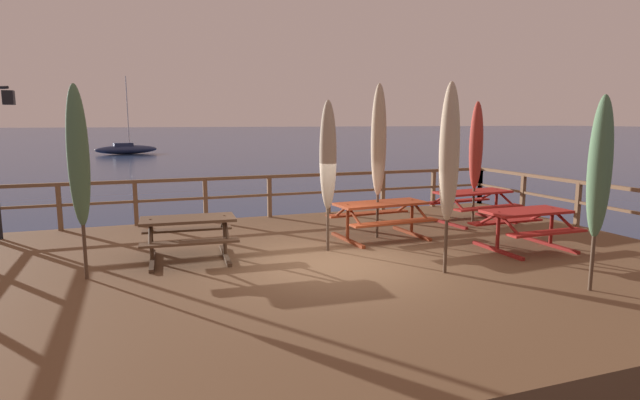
{
  "coord_description": "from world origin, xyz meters",
  "views": [
    {
      "loc": [
        -3.21,
        -8.18,
        3.28
      ],
      "look_at": [
        0.0,
        0.71,
        1.82
      ],
      "focal_mm": 28.77,
      "sensor_mm": 36.0,
      "label": 1
    }
  ],
  "objects_px": {
    "picnic_table_mid_left": "(381,212)",
    "picnic_table_front_right": "(473,199)",
    "patio_umbrella_short_back": "(78,157)",
    "patio_umbrella_tall_mid_right": "(379,141)",
    "patio_umbrella_short_mid": "(600,168)",
    "patio_umbrella_tall_front": "(449,153)",
    "patio_umbrella_tall_mid_left": "(476,146)",
    "sailboat_distant": "(126,149)",
    "picnic_table_back_right": "(188,230)",
    "picnic_table_back_left": "(526,221)",
    "patio_umbrella_short_front": "(328,156)"
  },
  "relations": [
    {
      "from": "picnic_table_mid_left",
      "to": "patio_umbrella_tall_front",
      "type": "bearing_deg",
      "value": -93.2
    },
    {
      "from": "patio_umbrella_short_back",
      "to": "picnic_table_front_right",
      "type": "bearing_deg",
      "value": 12.15
    },
    {
      "from": "patio_umbrella_short_mid",
      "to": "picnic_table_mid_left",
      "type": "bearing_deg",
      "value": 108.3
    },
    {
      "from": "patio_umbrella_tall_mid_left",
      "to": "patio_umbrella_short_mid",
      "type": "height_order",
      "value": "patio_umbrella_tall_mid_left"
    },
    {
      "from": "patio_umbrella_tall_mid_left",
      "to": "patio_umbrella_tall_front",
      "type": "distance_m",
      "value": 4.6
    },
    {
      "from": "patio_umbrella_tall_mid_right",
      "to": "patio_umbrella_tall_front",
      "type": "height_order",
      "value": "patio_umbrella_tall_mid_right"
    },
    {
      "from": "picnic_table_back_left",
      "to": "sailboat_distant",
      "type": "xyz_separation_m",
      "value": [
        -7.84,
        47.73,
        -0.86
      ]
    },
    {
      "from": "picnic_table_front_right",
      "to": "patio_umbrella_short_back",
      "type": "distance_m",
      "value": 8.86
    },
    {
      "from": "picnic_table_front_right",
      "to": "picnic_table_back_right",
      "type": "bearing_deg",
      "value": -169.92
    },
    {
      "from": "picnic_table_mid_left",
      "to": "patio_umbrella_tall_mid_right",
      "type": "relative_size",
      "value": 0.63
    },
    {
      "from": "picnic_table_back_right",
      "to": "picnic_table_mid_left",
      "type": "height_order",
      "value": "same"
    },
    {
      "from": "picnic_table_back_right",
      "to": "picnic_table_back_left",
      "type": "height_order",
      "value": "same"
    },
    {
      "from": "picnic_table_mid_left",
      "to": "patio_umbrella_tall_front",
      "type": "xyz_separation_m",
      "value": [
        -0.15,
        -2.64,
        1.39
      ]
    },
    {
      "from": "picnic_table_back_left",
      "to": "patio_umbrella_tall_mid_right",
      "type": "xyz_separation_m",
      "value": [
        -2.25,
        1.86,
        1.5
      ]
    },
    {
      "from": "patio_umbrella_tall_mid_right",
      "to": "sailboat_distant",
      "type": "bearing_deg",
      "value": 96.94
    },
    {
      "from": "patio_umbrella_tall_mid_right",
      "to": "patio_umbrella_tall_mid_left",
      "type": "relative_size",
      "value": 1.1
    },
    {
      "from": "patio_umbrella_short_front",
      "to": "sailboat_distant",
      "type": "xyz_separation_m",
      "value": [
        -4.2,
        46.55,
        -2.12
      ]
    },
    {
      "from": "picnic_table_back_right",
      "to": "patio_umbrella_short_back",
      "type": "height_order",
      "value": "patio_umbrella_short_back"
    },
    {
      "from": "patio_umbrella_short_back",
      "to": "sailboat_distant",
      "type": "height_order",
      "value": "sailboat_distant"
    },
    {
      "from": "picnic_table_mid_left",
      "to": "picnic_table_front_right",
      "type": "bearing_deg",
      "value": 15.96
    },
    {
      "from": "patio_umbrella_short_front",
      "to": "sailboat_distant",
      "type": "distance_m",
      "value": 46.79
    },
    {
      "from": "patio_umbrella_short_back",
      "to": "patio_umbrella_tall_mid_right",
      "type": "bearing_deg",
      "value": 10.82
    },
    {
      "from": "picnic_table_front_right",
      "to": "patio_umbrella_tall_front",
      "type": "height_order",
      "value": "patio_umbrella_tall_front"
    },
    {
      "from": "patio_umbrella_short_back",
      "to": "sailboat_distant",
      "type": "xyz_separation_m",
      "value": [
        0.0,
        46.94,
        -2.23
      ]
    },
    {
      "from": "patio_umbrella_short_back",
      "to": "picnic_table_mid_left",
      "type": "bearing_deg",
      "value": 10.12
    },
    {
      "from": "picnic_table_mid_left",
      "to": "picnic_table_back_left",
      "type": "height_order",
      "value": "same"
    },
    {
      "from": "picnic_table_mid_left",
      "to": "patio_umbrella_short_back",
      "type": "bearing_deg",
      "value": -169.88
    },
    {
      "from": "picnic_table_front_right",
      "to": "sailboat_distant",
      "type": "distance_m",
      "value": 45.91
    },
    {
      "from": "picnic_table_front_right",
      "to": "picnic_table_back_left",
      "type": "height_order",
      "value": "same"
    },
    {
      "from": "patio_umbrella_short_back",
      "to": "patio_umbrella_short_mid",
      "type": "xyz_separation_m",
      "value": [
        7.0,
        -3.11,
        -0.12
      ]
    },
    {
      "from": "picnic_table_back_right",
      "to": "patio_umbrella_short_back",
      "type": "bearing_deg",
      "value": -159.5
    },
    {
      "from": "patio_umbrella_tall_mid_right",
      "to": "patio_umbrella_short_mid",
      "type": "xyz_separation_m",
      "value": [
        1.41,
        -4.18,
        -0.25
      ]
    },
    {
      "from": "patio_umbrella_short_back",
      "to": "patio_umbrella_short_mid",
      "type": "height_order",
      "value": "patio_umbrella_short_back"
    },
    {
      "from": "picnic_table_back_left",
      "to": "sailboat_distant",
      "type": "height_order",
      "value": "sailboat_distant"
    },
    {
      "from": "patio_umbrella_tall_front",
      "to": "sailboat_distant",
      "type": "bearing_deg",
      "value": 96.44
    },
    {
      "from": "sailboat_distant",
      "to": "patio_umbrella_short_mid",
      "type": "bearing_deg",
      "value": -82.05
    },
    {
      "from": "picnic_table_back_right",
      "to": "picnic_table_back_left",
      "type": "distance_m",
      "value": 6.36
    },
    {
      "from": "patio_umbrella_tall_mid_left",
      "to": "patio_umbrella_short_front",
      "type": "height_order",
      "value": "patio_umbrella_tall_mid_left"
    },
    {
      "from": "picnic_table_mid_left",
      "to": "patio_umbrella_tall_front",
      "type": "distance_m",
      "value": 2.99
    },
    {
      "from": "patio_umbrella_tall_mid_left",
      "to": "sailboat_distant",
      "type": "distance_m",
      "value": 46.0
    },
    {
      "from": "picnic_table_front_right",
      "to": "patio_umbrella_short_mid",
      "type": "xyz_separation_m",
      "value": [
        -1.57,
        -4.96,
        1.24
      ]
    },
    {
      "from": "picnic_table_mid_left",
      "to": "patio_umbrella_tall_front",
      "type": "height_order",
      "value": "patio_umbrella_tall_front"
    },
    {
      "from": "picnic_table_front_right",
      "to": "patio_umbrella_tall_mid_left",
      "type": "xyz_separation_m",
      "value": [
        -0.01,
        -0.05,
        1.3
      ]
    },
    {
      "from": "picnic_table_back_right",
      "to": "patio_umbrella_short_mid",
      "type": "height_order",
      "value": "patio_umbrella_short_mid"
    },
    {
      "from": "picnic_table_front_right",
      "to": "patio_umbrella_tall_front",
      "type": "bearing_deg",
      "value": -131.46
    },
    {
      "from": "picnic_table_mid_left",
      "to": "patio_umbrella_tall_mid_right",
      "type": "height_order",
      "value": "patio_umbrella_tall_mid_right"
    },
    {
      "from": "picnic_table_front_right",
      "to": "patio_umbrella_tall_front",
      "type": "relative_size",
      "value": 0.65
    },
    {
      "from": "picnic_table_front_right",
      "to": "patio_umbrella_tall_mid_left",
      "type": "distance_m",
      "value": 1.31
    },
    {
      "from": "picnic_table_back_right",
      "to": "picnic_table_mid_left",
      "type": "distance_m",
      "value": 4.02
    },
    {
      "from": "picnic_table_back_right",
      "to": "patio_umbrella_short_front",
      "type": "height_order",
      "value": "patio_umbrella_short_front"
    }
  ]
}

